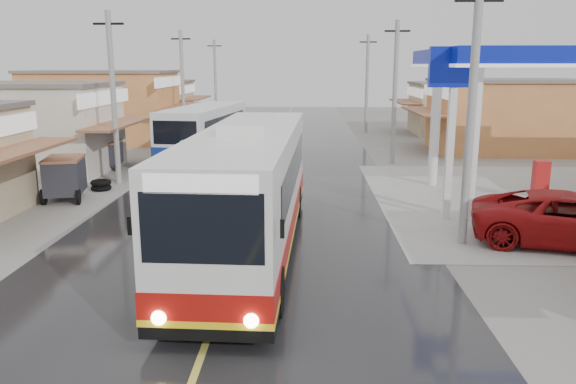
{
  "coord_description": "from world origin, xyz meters",
  "views": [
    {
      "loc": [
        2.02,
        -17.23,
        5.56
      ],
      "look_at": [
        1.44,
        0.6,
        1.52
      ],
      "focal_mm": 35.0,
      "sensor_mm": 36.0,
      "label": 1
    }
  ],
  "objects_px": {
    "tricycle_far": "(109,153)",
    "tricycle_near": "(64,176)",
    "second_bus": "(205,132)",
    "tyre_stack": "(101,185)",
    "cyclist": "(184,170)",
    "jeepney": "(573,220)",
    "coach_bus": "(249,190)"
  },
  "relations": [
    {
      "from": "tyre_stack",
      "to": "cyclist",
      "type": "bearing_deg",
      "value": 20.94
    },
    {
      "from": "tricycle_far",
      "to": "second_bus",
      "type": "bearing_deg",
      "value": 18.18
    },
    {
      "from": "cyclist",
      "to": "tricycle_near",
      "type": "height_order",
      "value": "cyclist"
    },
    {
      "from": "jeepney",
      "to": "tricycle_near",
      "type": "height_order",
      "value": "tricycle_near"
    },
    {
      "from": "coach_bus",
      "to": "second_bus",
      "type": "xyz_separation_m",
      "value": [
        -4.24,
        16.16,
        -0.2
      ]
    },
    {
      "from": "jeepney",
      "to": "tricycle_far",
      "type": "distance_m",
      "value": 23.08
    },
    {
      "from": "cyclist",
      "to": "tyre_stack",
      "type": "distance_m",
      "value": 3.83
    },
    {
      "from": "cyclist",
      "to": "tricycle_far",
      "type": "bearing_deg",
      "value": 146.58
    },
    {
      "from": "second_bus",
      "to": "tricycle_near",
      "type": "height_order",
      "value": "second_bus"
    },
    {
      "from": "jeepney",
      "to": "second_bus",
      "type": "bearing_deg",
      "value": 58.27
    },
    {
      "from": "coach_bus",
      "to": "tricycle_near",
      "type": "xyz_separation_m",
      "value": [
        -8.44,
        6.44,
        -0.9
      ]
    },
    {
      "from": "cyclist",
      "to": "tricycle_near",
      "type": "relative_size",
      "value": 0.88
    },
    {
      "from": "cyclist",
      "to": "jeepney",
      "type": "bearing_deg",
      "value": -26.51
    },
    {
      "from": "second_bus",
      "to": "tricycle_near",
      "type": "bearing_deg",
      "value": -106.01
    },
    {
      "from": "jeepney",
      "to": "tyre_stack",
      "type": "bearing_deg",
      "value": 82.29
    },
    {
      "from": "second_bus",
      "to": "tyre_stack",
      "type": "relative_size",
      "value": 10.86
    },
    {
      "from": "cyclist",
      "to": "tricycle_near",
      "type": "bearing_deg",
      "value": -137.51
    },
    {
      "from": "second_bus",
      "to": "tricycle_far",
      "type": "height_order",
      "value": "second_bus"
    },
    {
      "from": "tricycle_far",
      "to": "jeepney",
      "type": "bearing_deg",
      "value": -41.89
    },
    {
      "from": "second_bus",
      "to": "cyclist",
      "type": "relative_size",
      "value": 4.62
    },
    {
      "from": "jeepney",
      "to": "cyclist",
      "type": "xyz_separation_m",
      "value": [
        -14.13,
        8.83,
        -0.13
      ]
    },
    {
      "from": "tricycle_near",
      "to": "tricycle_far",
      "type": "distance_m",
      "value": 7.37
    },
    {
      "from": "cyclist",
      "to": "tricycle_far",
      "type": "height_order",
      "value": "cyclist"
    },
    {
      "from": "tricycle_near",
      "to": "jeepney",
      "type": "bearing_deg",
      "value": -29.04
    },
    {
      "from": "tricycle_far",
      "to": "tricycle_near",
      "type": "bearing_deg",
      "value": -92.74
    },
    {
      "from": "coach_bus",
      "to": "second_bus",
      "type": "bearing_deg",
      "value": 106.77
    },
    {
      "from": "jeepney",
      "to": "coach_bus",
      "type": "bearing_deg",
      "value": 110.25
    },
    {
      "from": "tricycle_near",
      "to": "tricycle_far",
      "type": "bearing_deg",
      "value": 82.89
    },
    {
      "from": "tricycle_near",
      "to": "tricycle_far",
      "type": "height_order",
      "value": "tricycle_near"
    },
    {
      "from": "tricycle_far",
      "to": "cyclist",
      "type": "bearing_deg",
      "value": -46.87
    },
    {
      "from": "coach_bus",
      "to": "tyre_stack",
      "type": "height_order",
      "value": "coach_bus"
    },
    {
      "from": "cyclist",
      "to": "tricycle_near",
      "type": "distance_m",
      "value": 5.46
    }
  ]
}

